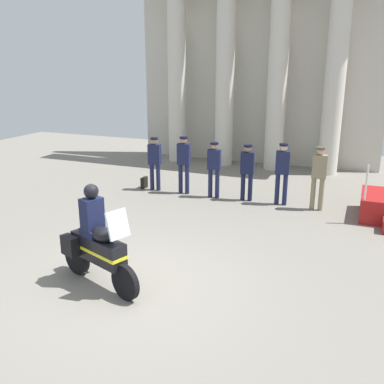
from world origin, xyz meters
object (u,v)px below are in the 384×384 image
(officer_in_row_2, at_px, (214,165))
(briefcase_on_ground, at_px, (144,183))
(officer_in_row_5, at_px, (319,173))
(officer_in_row_3, at_px, (247,168))
(officer_in_row_1, at_px, (184,160))
(motorcycle_with_rider, at_px, (96,244))
(officer_in_row_0, at_px, (155,159))
(officer_in_row_4, at_px, (282,169))

(officer_in_row_2, bearing_deg, briefcase_on_ground, -9.70)
(officer_in_row_5, bearing_deg, officer_in_row_3, -10.09)
(officer_in_row_1, height_order, motorcycle_with_rider, motorcycle_with_rider)
(officer_in_row_0, height_order, motorcycle_with_rider, motorcycle_with_rider)
(officer_in_row_5, height_order, briefcase_on_ground, officer_in_row_5)
(officer_in_row_2, bearing_deg, officer_in_row_3, 177.13)
(officer_in_row_0, bearing_deg, officer_in_row_4, 173.30)
(officer_in_row_3, relative_size, officer_in_row_4, 0.94)
(officer_in_row_0, relative_size, officer_in_row_1, 0.95)
(officer_in_row_0, bearing_deg, briefcase_on_ground, -16.14)
(officer_in_row_1, bearing_deg, officer_in_row_0, -6.51)
(officer_in_row_3, bearing_deg, officer_in_row_4, 172.62)
(officer_in_row_4, relative_size, briefcase_on_ground, 4.90)
(officer_in_row_0, distance_m, briefcase_on_ground, 0.93)
(officer_in_row_2, relative_size, officer_in_row_3, 1.01)
(officer_in_row_1, distance_m, officer_in_row_2, 1.00)
(officer_in_row_1, xyz_separation_m, briefcase_on_ground, (-1.42, 0.06, -0.87))
(officer_in_row_4, xyz_separation_m, officer_in_row_5, (1.00, -0.10, -0.01))
(officer_in_row_0, xyz_separation_m, motorcycle_with_rider, (1.78, -5.87, -0.20))
(officer_in_row_3, bearing_deg, officer_in_row_0, -6.47)
(officer_in_row_5, bearing_deg, officer_in_row_2, -7.71)
(motorcycle_with_rider, height_order, briefcase_on_ground, motorcycle_with_rider)
(officer_in_row_0, xyz_separation_m, officer_in_row_3, (2.97, 0.04, -0.02))
(officer_in_row_3, distance_m, officer_in_row_4, 1.01)
(officer_in_row_1, distance_m, officer_in_row_3, 1.99)
(motorcycle_with_rider, distance_m, briefcase_on_ground, 6.37)
(officer_in_row_5, distance_m, briefcase_on_ground, 5.49)
(officer_in_row_4, height_order, motorcycle_with_rider, motorcycle_with_rider)
(officer_in_row_5, relative_size, briefcase_on_ground, 4.88)
(officer_in_row_0, relative_size, motorcycle_with_rider, 0.84)
(motorcycle_with_rider, bearing_deg, officer_in_row_4, 89.98)
(officer_in_row_4, bearing_deg, officer_in_row_1, -6.76)
(officer_in_row_0, distance_m, motorcycle_with_rider, 6.14)
(officer_in_row_0, relative_size, officer_in_row_3, 1.02)
(officer_in_row_1, bearing_deg, officer_in_row_2, 170.00)
(officer_in_row_3, xyz_separation_m, motorcycle_with_rider, (-1.19, -5.91, -0.18))
(briefcase_on_ground, bearing_deg, officer_in_row_4, -0.49)
(officer_in_row_2, height_order, officer_in_row_4, officer_in_row_4)
(officer_in_row_1, relative_size, officer_in_row_3, 1.07)
(officer_in_row_3, bearing_deg, officer_in_row_5, 169.91)
(officer_in_row_4, bearing_deg, officer_in_row_3, -7.38)
(briefcase_on_ground, bearing_deg, officer_in_row_0, -8.99)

